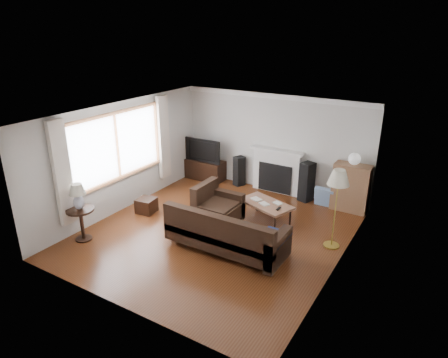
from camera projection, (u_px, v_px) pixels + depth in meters
The scene contains 17 objects.
room at pixel (216, 177), 7.89m from camera, with size 5.10×5.60×2.54m.
window at pixel (118, 146), 8.81m from camera, with size 0.12×2.74×1.54m, color #935B36.
curtain_near at pixel (62, 174), 7.62m from camera, with size 0.10×0.35×2.10m, color silver.
curtain_far at pixel (164, 137), 10.05m from camera, with size 0.10×0.35×2.10m, color silver.
fireplace at pixel (276, 171), 10.17m from camera, with size 1.40×0.26×1.15m, color white.
tv_stand at pixel (205, 169), 11.15m from camera, with size 1.09×0.49×0.55m, color black.
television at pixel (205, 149), 10.93m from camera, with size 1.10×0.14×0.63m, color black.
speaker_left at pixel (239, 171), 10.66m from camera, with size 0.22×0.27×0.80m, color black.
speaker_right at pixel (307, 182), 9.70m from camera, with size 0.27×0.32×0.97m, color black.
bookshelf at pixel (351, 188), 9.16m from camera, with size 0.81×0.39×1.12m, color brown.
globe_lamp at pixel (354, 159), 8.91m from camera, with size 0.27×0.27×0.27m, color white.
sectional_sofa at pixel (226, 231), 7.57m from camera, with size 2.51×1.84×0.81m, color black.
coffee_table at pixel (266, 212), 8.74m from camera, with size 1.15×0.63×0.45m, color brown.
footstool at pixel (146, 205), 9.20m from camera, with size 0.40×0.40×0.34m, color black.
floor_lamp at pixel (335, 209), 7.55m from camera, with size 0.41×0.41×1.59m, color #AD983C.
side_table at pixel (82, 224), 7.96m from camera, with size 0.54×0.54×0.68m, color black.
table_lamp at pixel (78, 197), 7.74m from camera, with size 0.32×0.32×0.53m, color silver.
Camera 1 is at (3.95, -6.23, 4.07)m, focal length 32.00 mm.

